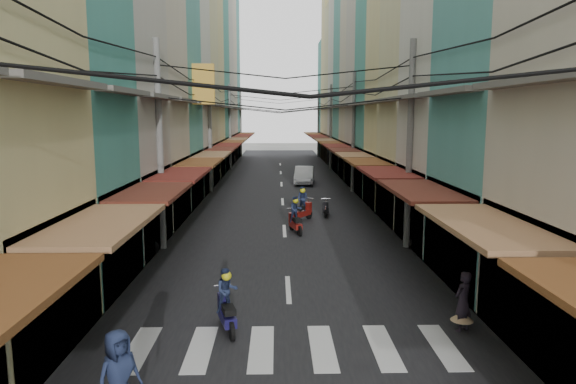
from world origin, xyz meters
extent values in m
plane|color=slate|center=(0.00, 0.00, 0.00)|extent=(160.00, 160.00, 0.00)
cube|color=black|center=(0.00, 20.00, 0.01)|extent=(10.00, 80.00, 0.02)
cube|color=slate|center=(-6.50, 20.00, 0.03)|extent=(3.00, 80.00, 0.06)
cube|color=slate|center=(6.50, 20.00, 0.03)|extent=(3.00, 80.00, 0.06)
cube|color=silver|center=(-3.50, -6.00, 0.03)|extent=(0.55, 2.40, 0.01)
cube|color=silver|center=(-2.10, -6.00, 0.03)|extent=(0.55, 2.40, 0.01)
cube|color=silver|center=(-0.70, -6.00, 0.03)|extent=(0.55, 2.40, 0.01)
cube|color=silver|center=(0.70, -6.00, 0.03)|extent=(0.55, 2.40, 0.01)
cube|color=silver|center=(2.10, -6.00, 0.03)|extent=(0.55, 2.40, 0.01)
cube|color=silver|center=(3.50, -6.00, 0.03)|extent=(0.55, 2.40, 0.01)
cube|color=black|center=(-5.60, -6.27, 1.60)|extent=(1.20, 4.52, 3.20)
cube|color=#956843|center=(-4.10, -6.27, 3.00)|extent=(1.80, 4.33, 0.12)
cube|color=#595651|center=(-4.75, -6.27, 6.00)|extent=(0.50, 4.23, 0.15)
cube|color=black|center=(-5.60, -1.76, 1.60)|extent=(1.20, 4.13, 3.20)
cube|color=#5E271B|center=(-4.10, -1.76, 3.00)|extent=(1.80, 3.96, 0.12)
cube|color=#595651|center=(-4.75, -1.76, 6.00)|extent=(0.50, 3.87, 0.15)
cube|color=black|center=(-5.60, 2.96, 1.60)|extent=(1.20, 4.94, 3.20)
cube|color=maroon|center=(-4.10, 2.96, 3.00)|extent=(1.80, 4.73, 0.12)
cube|color=#595651|center=(-4.75, 2.96, 6.00)|extent=(0.50, 4.63, 0.15)
cube|color=#BFB6A2|center=(-8.00, 8.00, 8.72)|extent=(6.00, 4.95, 17.43)
cube|color=black|center=(-5.60, 8.00, 1.60)|extent=(1.20, 4.75, 3.20)
cube|color=brown|center=(-4.10, 8.00, 3.00)|extent=(1.80, 4.56, 0.12)
cube|color=#595651|center=(-4.75, 8.00, 6.00)|extent=(0.50, 4.46, 0.15)
cube|color=teal|center=(-8.00, 12.98, 8.16)|extent=(6.00, 4.99, 16.32)
cube|color=black|center=(-5.60, 12.98, 1.60)|extent=(1.20, 4.80, 3.20)
cube|color=#956843|center=(-4.10, 12.98, 3.00)|extent=(1.80, 4.60, 0.12)
cube|color=#595651|center=(-4.75, 12.98, 6.00)|extent=(0.50, 4.50, 0.15)
cube|color=beige|center=(-8.00, 17.80, 11.44)|extent=(6.00, 4.65, 22.87)
cube|color=black|center=(-5.60, 17.80, 1.60)|extent=(1.20, 4.46, 3.20)
cube|color=#5E271B|center=(-4.10, 17.80, 3.00)|extent=(1.80, 4.27, 0.12)
cube|color=#595651|center=(-4.75, 17.80, 6.00)|extent=(0.50, 4.18, 0.15)
cube|color=beige|center=(-8.00, 22.57, 10.29)|extent=(6.00, 4.89, 20.58)
cube|color=black|center=(-5.60, 22.57, 1.60)|extent=(1.20, 4.70, 3.20)
cube|color=maroon|center=(-4.10, 22.57, 3.00)|extent=(1.80, 4.50, 0.12)
cube|color=#595651|center=(-4.75, 22.57, 6.00)|extent=(0.50, 4.40, 0.15)
cube|color=#D3C584|center=(-8.00, 27.27, 9.22)|extent=(6.00, 4.52, 18.44)
cube|color=black|center=(-5.60, 27.27, 1.60)|extent=(1.20, 4.34, 3.20)
cube|color=brown|center=(-4.10, 27.27, 3.00)|extent=(1.80, 4.16, 0.12)
cube|color=#595651|center=(-4.75, 27.27, 6.00)|extent=(0.50, 4.07, 0.15)
cube|color=teal|center=(-8.00, 32.13, 10.31)|extent=(6.00, 5.20, 20.63)
cube|color=black|center=(-5.60, 32.13, 1.60)|extent=(1.20, 4.99, 3.20)
cube|color=#956843|center=(-4.10, 32.13, 3.00)|extent=(1.80, 4.78, 0.12)
cube|color=#595651|center=(-4.75, 32.13, 6.00)|extent=(0.50, 4.68, 0.15)
cube|color=#B4AEA4|center=(-8.00, 37.20, 11.85)|extent=(6.00, 4.94, 23.70)
cube|color=black|center=(-5.60, 37.20, 1.60)|extent=(1.20, 4.74, 3.20)
cube|color=#5E271B|center=(-4.10, 37.20, 3.00)|extent=(1.80, 4.55, 0.12)
cube|color=#595651|center=(-4.75, 37.20, 6.00)|extent=(0.50, 4.45, 0.15)
cube|color=#BFB6A2|center=(-8.00, 42.14, 10.56)|extent=(6.00, 4.96, 21.12)
cube|color=black|center=(-5.60, 42.14, 1.60)|extent=(1.20, 4.76, 3.20)
cube|color=maroon|center=(-4.10, 42.14, 3.00)|extent=(1.80, 4.56, 0.12)
cube|color=#595651|center=(-4.75, 42.14, 6.00)|extent=(0.50, 4.46, 0.15)
cube|color=teal|center=(-8.00, 47.14, 9.95)|extent=(6.00, 5.04, 19.90)
cube|color=black|center=(-5.60, 47.14, 1.60)|extent=(1.20, 4.84, 3.20)
cube|color=brown|center=(-4.10, 47.14, 3.00)|extent=(1.80, 4.64, 0.12)
cube|color=#595651|center=(-4.75, 47.14, 6.00)|extent=(0.50, 4.54, 0.15)
cube|color=#553F13|center=(-4.40, 12.00, 7.00)|extent=(1.20, 0.40, 2.20)
cube|color=black|center=(5.60, -6.55, 1.60)|extent=(1.20, 4.78, 3.20)
cube|color=#956843|center=(4.10, -6.55, 3.00)|extent=(1.80, 4.58, 0.12)
cube|color=#595651|center=(4.75, -6.55, 6.00)|extent=(0.50, 4.48, 0.15)
cube|color=teal|center=(8.00, -1.55, 7.54)|extent=(6.00, 5.03, 15.08)
cube|color=black|center=(5.60, -1.55, 1.60)|extent=(1.20, 4.83, 3.20)
cube|color=#5E271B|center=(4.10, -1.55, 3.00)|extent=(1.80, 4.63, 0.12)
cube|color=#595651|center=(4.75, -1.55, 6.00)|extent=(0.50, 4.53, 0.15)
cube|color=black|center=(5.60, 3.36, 1.60)|extent=(1.20, 4.60, 3.20)
cube|color=maroon|center=(4.10, 3.36, 3.00)|extent=(1.80, 4.41, 0.12)
cube|color=#595651|center=(4.75, 3.36, 6.00)|extent=(0.50, 4.31, 0.15)
cube|color=beige|center=(8.00, 8.02, 10.37)|extent=(6.00, 4.52, 20.74)
cube|color=black|center=(5.60, 8.02, 1.60)|extent=(1.20, 4.34, 3.20)
cube|color=brown|center=(4.10, 8.02, 3.00)|extent=(1.80, 4.16, 0.12)
cube|color=#595651|center=(4.75, 8.02, 6.00)|extent=(0.50, 4.07, 0.15)
cube|color=#D3C584|center=(8.00, 12.34, 7.06)|extent=(6.00, 4.12, 14.13)
cube|color=black|center=(5.60, 12.34, 1.60)|extent=(1.20, 3.96, 3.20)
cube|color=#956843|center=(4.10, 12.34, 3.00)|extent=(1.80, 3.79, 0.12)
cube|color=#595651|center=(4.75, 12.34, 6.00)|extent=(0.50, 3.71, 0.15)
cube|color=teal|center=(8.00, 16.61, 8.84)|extent=(6.00, 4.40, 17.68)
cube|color=black|center=(5.60, 16.61, 1.60)|extent=(1.20, 4.23, 3.20)
cube|color=#5E271B|center=(4.10, 16.61, 3.00)|extent=(1.80, 4.05, 0.12)
cube|color=#595651|center=(4.75, 16.61, 6.00)|extent=(0.50, 3.96, 0.15)
cube|color=#B4AEA4|center=(8.00, 21.13, 11.30)|extent=(6.00, 4.64, 22.59)
cube|color=black|center=(5.60, 21.13, 1.60)|extent=(1.20, 4.45, 3.20)
cube|color=maroon|center=(4.10, 21.13, 3.00)|extent=(1.80, 4.26, 0.12)
cube|color=#595651|center=(4.75, 21.13, 6.00)|extent=(0.50, 4.17, 0.15)
cube|color=#BFB6A2|center=(8.00, 25.45, 10.63)|extent=(6.00, 4.00, 21.25)
cube|color=black|center=(5.60, 25.45, 1.60)|extent=(1.20, 3.84, 3.20)
cube|color=brown|center=(4.10, 25.45, 3.00)|extent=(1.80, 3.68, 0.12)
cube|color=#595651|center=(4.75, 25.45, 6.00)|extent=(0.50, 3.60, 0.15)
cube|color=teal|center=(8.00, 29.95, 11.16)|extent=(6.00, 5.01, 22.33)
cube|color=black|center=(5.60, 29.95, 1.60)|extent=(1.20, 4.81, 3.20)
cube|color=#956843|center=(4.10, 29.95, 3.00)|extent=(1.80, 4.61, 0.12)
cube|color=#595651|center=(4.75, 29.95, 6.00)|extent=(0.50, 4.51, 0.15)
cube|color=beige|center=(8.00, 34.96, 9.86)|extent=(6.00, 5.00, 19.71)
cube|color=black|center=(5.60, 34.96, 1.60)|extent=(1.20, 4.80, 3.20)
cube|color=#5E271B|center=(4.10, 34.96, 3.00)|extent=(1.80, 4.60, 0.12)
cube|color=#595651|center=(4.75, 34.96, 6.00)|extent=(0.50, 4.50, 0.15)
cube|color=beige|center=(8.00, 39.61, 8.43)|extent=(6.00, 4.32, 16.86)
cube|color=black|center=(5.60, 39.61, 1.60)|extent=(1.20, 4.15, 3.20)
cube|color=maroon|center=(4.10, 39.61, 3.00)|extent=(1.80, 3.97, 0.12)
cube|color=#595651|center=(4.75, 39.61, 6.00)|extent=(0.50, 3.89, 0.15)
cube|color=#D3C584|center=(8.00, 43.94, 9.98)|extent=(6.00, 4.33, 19.96)
cube|color=black|center=(5.60, 43.94, 1.60)|extent=(1.20, 4.16, 3.20)
cube|color=brown|center=(4.10, 43.94, 3.00)|extent=(1.80, 3.99, 0.12)
cube|color=#595651|center=(4.75, 43.94, 6.00)|extent=(0.50, 3.90, 0.15)
cube|color=teal|center=(8.00, 48.54, 7.17)|extent=(6.00, 4.88, 14.34)
cube|color=black|center=(5.60, 48.54, 1.60)|extent=(1.20, 4.68, 3.20)
cube|color=#956843|center=(4.10, 48.54, 3.00)|extent=(1.80, 4.49, 0.12)
cube|color=#595651|center=(4.75, 48.54, 6.00)|extent=(0.50, 4.39, 0.15)
cylinder|color=slate|center=(-4.90, 3.00, 4.10)|extent=(0.26, 0.26, 8.20)
cylinder|color=slate|center=(4.90, 3.00, 4.10)|extent=(0.26, 0.26, 8.20)
cylinder|color=slate|center=(-4.90, 18.00, 4.10)|extent=(0.26, 0.26, 8.20)
cylinder|color=slate|center=(4.90, 18.00, 4.10)|extent=(0.26, 0.26, 8.20)
cylinder|color=slate|center=(-4.90, 33.00, 4.10)|extent=(0.26, 0.26, 8.20)
cylinder|color=slate|center=(4.90, 33.00, 4.10)|extent=(0.26, 0.26, 8.20)
cylinder|color=slate|center=(-4.90, 48.00, 4.10)|extent=(0.26, 0.26, 8.20)
cylinder|color=slate|center=(4.90, 48.00, 4.10)|extent=(0.26, 0.26, 8.20)
imported|color=silver|center=(1.77, 22.33, 0.00)|extent=(4.88, 2.27, 1.67)
imported|color=black|center=(5.82, 2.50, 0.00)|extent=(1.72, 0.89, 1.13)
cylinder|color=black|center=(-1.58, -4.43, 0.23)|extent=(0.09, 0.46, 0.46)
cylinder|color=black|center=(-1.58, -5.57, 0.23)|extent=(0.09, 0.46, 0.46)
cube|color=#171349|center=(-1.58, -5.00, 0.37)|extent=(0.30, 1.02, 0.25)
cube|color=black|center=(-1.58, -5.22, 0.64)|extent=(0.28, 0.49, 0.16)
cube|color=#171349|center=(-1.58, -4.51, 0.57)|extent=(0.26, 0.25, 0.49)
imported|color=#1F2948|center=(-1.58, -5.00, 0.49)|extent=(0.47, 0.33, 1.17)
sphere|color=gold|center=(-1.58, -5.00, 1.37)|extent=(0.25, 0.25, 0.25)
cylinder|color=black|center=(0.95, 8.86, 0.25)|extent=(0.10, 0.50, 0.50)
cylinder|color=black|center=(0.95, 7.60, 0.25)|extent=(0.10, 0.50, 0.50)
cube|color=maroon|center=(0.95, 8.23, 0.41)|extent=(0.33, 1.11, 0.27)
cube|color=black|center=(0.95, 7.99, 0.70)|extent=(0.31, 0.53, 0.17)
cube|color=maroon|center=(0.95, 8.77, 0.63)|extent=(0.29, 0.27, 0.53)
imported|color=#1F2948|center=(0.95, 8.23, 0.53)|extent=(0.51, 0.36, 1.28)
sphere|color=gold|center=(0.95, 8.23, 1.50)|extent=(0.27, 0.27, 0.27)
cylinder|color=black|center=(0.50, 6.15, 0.24)|extent=(0.09, 0.48, 0.48)
cylinder|color=black|center=(0.50, 4.95, 0.24)|extent=(0.09, 0.48, 0.48)
cube|color=maroon|center=(0.50, 5.55, 0.39)|extent=(0.31, 1.06, 0.26)
cube|color=black|center=(0.50, 5.32, 0.67)|extent=(0.30, 0.51, 0.17)
cube|color=maroon|center=(0.50, 6.06, 0.60)|extent=(0.28, 0.26, 0.51)
imported|color=#1F2948|center=(0.50, 5.55, 0.51)|extent=(0.49, 0.35, 1.23)
sphere|color=gold|center=(0.50, 5.55, 1.43)|extent=(0.26, 0.26, 0.26)
cylinder|color=black|center=(2.23, 10.14, 0.24)|extent=(0.09, 0.48, 0.48)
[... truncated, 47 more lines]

